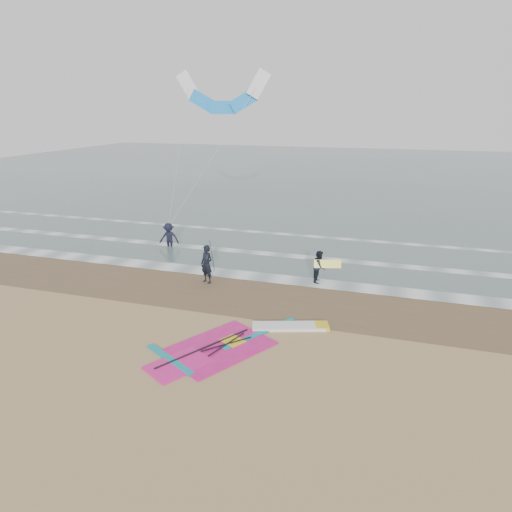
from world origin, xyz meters
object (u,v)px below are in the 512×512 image
(person_standing, at_px, (207,264))
(person_walking, at_px, (319,267))
(person_wading, at_px, (169,233))
(windsurf_rig, at_px, (240,342))
(surf_kite, at_px, (223,96))

(person_standing, distance_m, person_walking, 5.46)
(person_walking, bearing_deg, person_wading, 74.35)
(windsurf_rig, height_order, person_standing, person_standing)
(windsurf_rig, distance_m, person_standing, 6.35)
(person_wading, height_order, surf_kite, surf_kite)
(windsurf_rig, distance_m, surf_kite, 17.26)
(windsurf_rig, relative_size, person_wading, 3.27)
(windsurf_rig, bearing_deg, person_walking, 76.10)
(windsurf_rig, relative_size, surf_kite, 0.67)
(surf_kite, bearing_deg, person_wading, -121.43)
(person_walking, xyz_separation_m, person_wading, (-9.73, 3.12, 0.13))
(person_standing, relative_size, person_walking, 1.18)
(windsurf_rig, height_order, person_wading, person_wading)
(person_wading, bearing_deg, surf_kite, 46.36)
(windsurf_rig, height_order, person_walking, person_walking)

